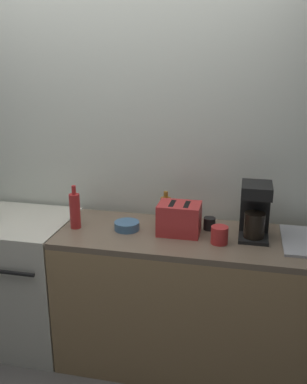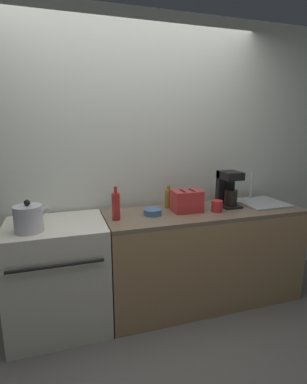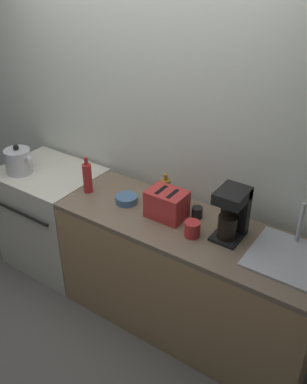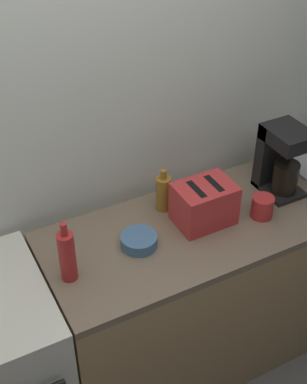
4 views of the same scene
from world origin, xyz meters
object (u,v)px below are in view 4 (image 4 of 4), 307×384
bowl (139,241)px  cup_black (223,191)px  toaster (204,204)px  coffee_maker (281,157)px  bottle_red (67,256)px  bottle_amber (163,193)px  cup_red (262,207)px

bowl → cup_black: bearing=13.1°
toaster → coffee_maker: 0.45m
coffee_maker → bottle_red: size_ratio=1.22×
toaster → bottle_red: size_ratio=0.92×
bottle_red → bottle_amber: bottle_red is taller
bottle_amber → cup_black: bottle_amber is taller
cup_red → toaster: bearing=159.2°
cup_red → cup_black: (-0.07, 0.19, -0.01)m
coffee_maker → cup_black: size_ratio=4.40×
bowl → bottle_amber: bearing=39.6°
cup_red → cup_black: 0.21m
toaster → bottle_amber: bearing=125.4°
bottle_amber → cup_black: size_ratio=2.74×
coffee_maker → bowl: 0.77m
cup_red → cup_black: bearing=110.9°
coffee_maker → cup_black: 0.30m
toaster → coffee_maker: coffee_maker is taller
cup_black → bowl: cup_black is taller
toaster → bottle_amber: (-0.11, 0.16, -0.01)m
bottle_red → bowl: bearing=6.6°
bottle_red → cup_red: size_ratio=2.71×
cup_red → cup_black: cup_red is taller
cup_black → bowl: 0.51m
bowl → toaster: bearing=2.4°
coffee_maker → cup_red: (-0.19, -0.14, -0.12)m
coffee_maker → cup_red: bearing=-144.0°
toaster → bowl: 0.33m
coffee_maker → bottle_red: bearing=-175.0°
bottle_amber → cup_red: bearing=-35.1°
bottle_amber → cup_red: (0.36, -0.25, -0.04)m
bottle_amber → bowl: 0.28m
bottle_red → bowl: size_ratio=1.77×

